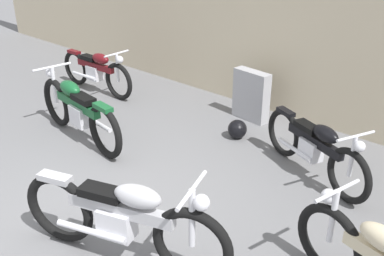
{
  "coord_description": "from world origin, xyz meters",
  "views": [
    {
      "loc": [
        3.6,
        -2.18,
        3.02
      ],
      "look_at": [
        0.12,
        1.67,
        0.55
      ],
      "focal_mm": 40.71,
      "sensor_mm": 36.0,
      "label": 1
    }
  ],
  "objects": [
    {
      "name": "motorcycle_black",
      "position": [
        1.48,
        2.5,
        0.42
      ],
      "size": [
        1.83,
        0.91,
        0.87
      ],
      "rotation": [
        0.0,
        0.0,
        -0.39
      ],
      "color": "black",
      "rests_on": "ground_plane"
    },
    {
      "name": "helmet",
      "position": [
        0.1,
        2.73,
        0.15
      ],
      "size": [
        0.29,
        0.29,
        0.29
      ],
      "primitive_type": "sphere",
      "color": "black",
      "rests_on": "ground_plane"
    },
    {
      "name": "ground_plane",
      "position": [
        0.0,
        0.0,
        0.0
      ],
      "size": [
        40.0,
        40.0,
        0.0
      ],
      "primitive_type": "plane",
      "color": "slate"
    },
    {
      "name": "stone_marker",
      "position": [
        -0.18,
        3.46,
        0.42
      ],
      "size": [
        0.67,
        0.27,
        0.84
      ],
      "primitive_type": "cube",
      "rotation": [
        0.0,
        0.0,
        -0.11
      ],
      "color": "#9E9EA3",
      "rests_on": "ground_plane"
    },
    {
      "name": "motorcycle_green",
      "position": [
        -1.65,
        1.1,
        0.48
      ],
      "size": [
        2.23,
        0.62,
        1.0
      ],
      "rotation": [
        0.0,
        0.0,
        3.04
      ],
      "color": "black",
      "rests_on": "ground_plane"
    },
    {
      "name": "motorcycle_silver",
      "position": [
        0.88,
        -0.14,
        0.48
      ],
      "size": [
        2.13,
        0.97,
        1.0
      ],
      "rotation": [
        0.0,
        0.0,
        0.35
      ],
      "color": "black",
      "rests_on": "ground_plane"
    },
    {
      "name": "building_wall",
      "position": [
        0.0,
        4.14,
        1.62
      ],
      "size": [
        18.0,
        0.3,
        3.24
      ],
      "primitive_type": "cube",
      "color": "beige",
      "rests_on": "ground_plane"
    },
    {
      "name": "motorcycle_maroon",
      "position": [
        -3.13,
        2.53,
        0.43
      ],
      "size": [
        1.99,
        0.56,
        0.89
      ],
      "rotation": [
        0.0,
        0.0,
        0.03
      ],
      "color": "black",
      "rests_on": "ground_plane"
    }
  ]
}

